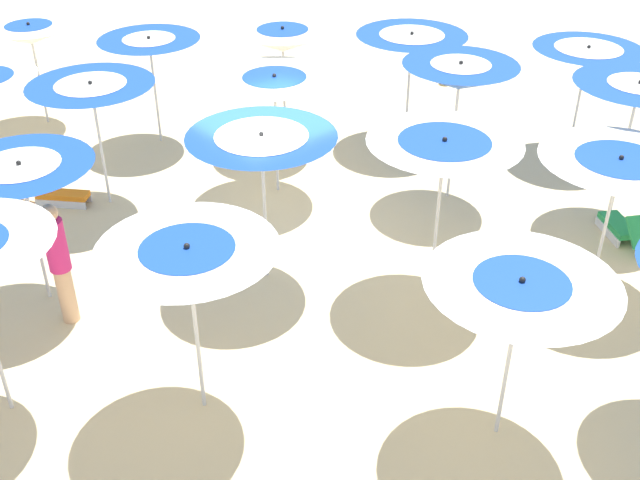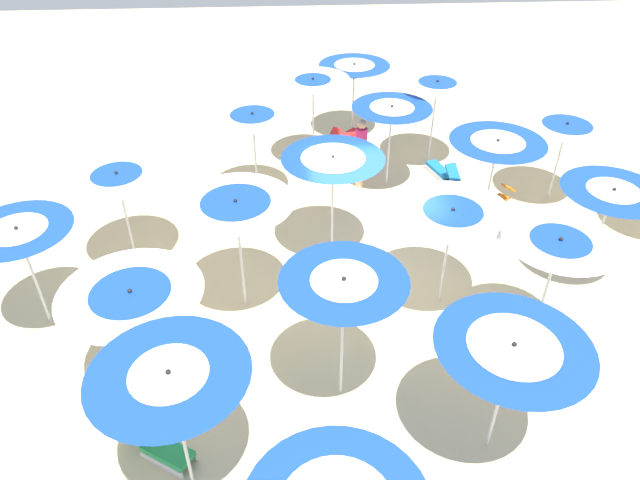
# 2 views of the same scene
# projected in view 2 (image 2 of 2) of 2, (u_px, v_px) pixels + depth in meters

# --- Properties ---
(ground) EXTENTS (43.18, 43.18, 0.04)m
(ground) POSITION_uv_depth(u_px,v_px,m) (368.00, 270.00, 12.96)
(ground) COLOR beige
(beach_umbrella_0) EXTENTS (2.08, 2.08, 2.25)m
(beach_umbrella_0) POSITION_uv_depth(u_px,v_px,m) (354.00, 72.00, 17.18)
(beach_umbrella_0) COLOR silver
(beach_umbrella_0) RESTS_ON ground
(beach_umbrella_1) EXTENTS (1.97, 1.97, 2.52)m
(beach_umbrella_1) POSITION_uv_depth(u_px,v_px,m) (313.00, 86.00, 15.53)
(beach_umbrella_1) COLOR silver
(beach_umbrella_1) RESTS_ON ground
(beach_umbrella_2) EXTENTS (2.05, 2.05, 2.41)m
(beach_umbrella_2) POSITION_uv_depth(u_px,v_px,m) (253.00, 122.00, 14.04)
(beach_umbrella_2) COLOR silver
(beach_umbrella_2) RESTS_ON ground
(beach_umbrella_3) EXTENTS (2.11, 2.11, 2.27)m
(beach_umbrella_3) POSITION_uv_depth(u_px,v_px,m) (118.00, 182.00, 12.02)
(beach_umbrella_3) COLOR silver
(beach_umbrella_3) RESTS_ON ground
(beach_umbrella_4) EXTENTS (1.93, 1.93, 2.28)m
(beach_umbrella_4) POSITION_uv_depth(u_px,v_px,m) (20.00, 238.00, 10.44)
(beach_umbrella_4) COLOR silver
(beach_umbrella_4) RESTS_ON ground
(beach_umbrella_5) EXTENTS (2.07, 2.07, 2.43)m
(beach_umbrella_5) POSITION_uv_depth(u_px,v_px,m) (437.00, 89.00, 15.63)
(beach_umbrella_5) COLOR silver
(beach_umbrella_5) RESTS_ON ground
(beach_umbrella_6) EXTENTS (2.01, 2.01, 2.28)m
(beach_umbrella_6) POSITION_uv_depth(u_px,v_px,m) (391.00, 114.00, 14.68)
(beach_umbrella_6) COLOR silver
(beach_umbrella_6) RESTS_ON ground
(beach_umbrella_7) EXTENTS (2.16, 2.16, 2.44)m
(beach_umbrella_7) POSITION_uv_depth(u_px,v_px,m) (333.00, 165.00, 12.21)
(beach_umbrella_7) COLOR silver
(beach_umbrella_7) RESTS_ON ground
(beach_umbrella_8) EXTENTS (2.15, 2.15, 2.52)m
(beach_umbrella_8) POSITION_uv_depth(u_px,v_px,m) (236.00, 211.00, 10.73)
(beach_umbrella_8) COLOR silver
(beach_umbrella_8) RESTS_ON ground
(beach_umbrella_9) EXTENTS (2.29, 2.29, 2.18)m
(beach_umbrella_9) POSITION_uv_depth(u_px,v_px,m) (132.00, 301.00, 9.24)
(beach_umbrella_9) COLOR silver
(beach_umbrella_9) RESTS_ON ground
(beach_umbrella_10) EXTENTS (2.01, 2.01, 2.13)m
(beach_umbrella_10) POSITION_uv_depth(u_px,v_px,m) (566.00, 130.00, 14.19)
(beach_umbrella_10) COLOR silver
(beach_umbrella_10) RESTS_ON ground
(beach_umbrella_11) EXTENTS (2.14, 2.14, 2.32)m
(beach_umbrella_11) POSITION_uv_depth(u_px,v_px,m) (496.00, 149.00, 13.09)
(beach_umbrella_11) COLOR silver
(beach_umbrella_11) RESTS_ON ground
(beach_umbrella_12) EXTENTS (2.18, 2.18, 2.27)m
(beach_umbrella_12) POSITION_uv_depth(u_px,v_px,m) (452.00, 218.00, 10.92)
(beach_umbrella_12) COLOR silver
(beach_umbrella_12) RESTS_ON ground
(beach_umbrella_13) EXTENTS (1.97, 1.97, 2.58)m
(beach_umbrella_13) POSITION_uv_depth(u_px,v_px,m) (344.00, 291.00, 8.87)
(beach_umbrella_13) COLOR silver
(beach_umbrella_13) RESTS_ON ground
(beach_umbrella_14) EXTENTS (2.10, 2.10, 2.52)m
(beach_umbrella_14) POSITION_uv_depth(u_px,v_px,m) (171.00, 383.00, 7.48)
(beach_umbrella_14) COLOR silver
(beach_umbrella_14) RESTS_ON ground
(beach_umbrella_16) EXTENTS (2.01, 2.01, 2.25)m
(beach_umbrella_16) POSITION_uv_depth(u_px,v_px,m) (612.00, 197.00, 11.54)
(beach_umbrella_16) COLOR silver
(beach_umbrella_16) RESTS_ON ground
(beach_umbrella_17) EXTENTS (1.92, 1.92, 2.49)m
(beach_umbrella_17) POSITION_uv_depth(u_px,v_px,m) (558.00, 251.00, 9.82)
(beach_umbrella_17) COLOR silver
(beach_umbrella_17) RESTS_ON ground
(beach_umbrella_18) EXTENTS (2.21, 2.21, 2.30)m
(beach_umbrella_18) POSITION_uv_depth(u_px,v_px,m) (512.00, 354.00, 8.15)
(beach_umbrella_18) COLOR silver
(beach_umbrella_18) RESTS_ON ground
(lounger_0) EXTENTS (1.17, 1.08, 0.52)m
(lounger_0) POSITION_uv_depth(u_px,v_px,m) (496.00, 202.00, 14.81)
(lounger_0) COLOR silver
(lounger_0) RESTS_ON ground
(lounger_1) EXTENTS (0.73, 1.34, 0.62)m
(lounger_1) POSITION_uv_depth(u_px,v_px,m) (441.00, 171.00, 16.07)
(lounger_1) COLOR silver
(lounger_1) RESTS_ON ground
(lounger_2) EXTENTS (1.24, 0.96, 0.63)m
(lounger_2) POSITION_uv_depth(u_px,v_px,m) (161.00, 447.00, 9.09)
(lounger_2) COLOR silver
(lounger_2) RESTS_ON ground
(lounger_3) EXTENTS (1.14, 1.17, 0.63)m
(lounger_3) POSITION_uv_depth(u_px,v_px,m) (345.00, 136.00, 17.76)
(lounger_3) COLOR olive
(lounger_3) RESTS_ON ground
(beachgoer_0) EXTENTS (0.30, 0.30, 1.90)m
(beachgoer_0) POSITION_uv_depth(u_px,v_px,m) (361.00, 152.00, 15.24)
(beachgoer_0) COLOR #D8A87F
(beachgoer_0) RESTS_ON ground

